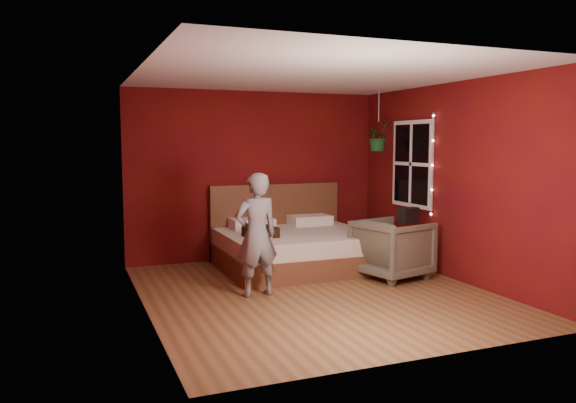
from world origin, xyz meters
name	(u,v)px	position (x,y,z in m)	size (l,w,h in m)	color
floor	(314,292)	(0.00, 0.00, 0.00)	(4.50, 4.50, 0.00)	brown
room_walls	(315,154)	(0.00, 0.00, 1.68)	(4.04, 4.54, 2.62)	#68150A
window	(412,164)	(1.97, 0.90, 1.50)	(0.05, 0.97, 1.27)	white
fairy_lights	(432,165)	(1.94, 0.38, 1.50)	(0.04, 0.04, 1.45)	silver
bed	(294,246)	(0.30, 1.40, 0.30)	(2.12, 1.80, 1.16)	brown
person	(256,235)	(-0.70, 0.12, 0.73)	(0.53, 0.35, 1.46)	slate
armchair	(392,249)	(1.28, 0.30, 0.39)	(0.84, 0.87, 0.79)	#676552
handbag	(409,215)	(1.32, 0.00, 0.88)	(0.27, 0.13, 0.19)	black
throw_pillow	(261,232)	(-0.31, 1.10, 0.60)	(0.39, 0.39, 0.14)	#311C10
hanging_plant	(378,136)	(1.65, 1.34, 1.90)	(0.40, 0.35, 0.92)	silver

